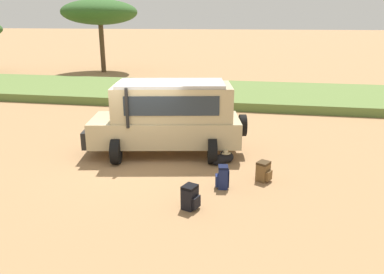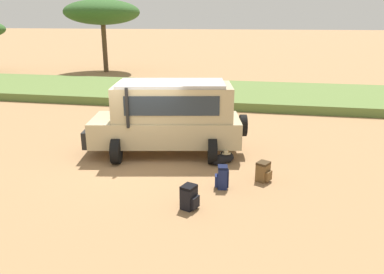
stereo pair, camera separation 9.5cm
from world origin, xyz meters
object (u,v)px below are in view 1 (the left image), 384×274
at_px(safari_vehicle, 169,116).
at_px(backpack_beside_front_wheel, 263,171).
at_px(backpack_cluster_center, 223,177).
at_px(duffel_bag_low_black_case, 223,158).
at_px(backpack_near_rear_wheel, 190,197).
at_px(acacia_tree_left_mid, 100,12).

xyz_separation_m(safari_vehicle, backpack_beside_front_wheel, (3.18, -1.76, -1.02)).
distance_m(backpack_cluster_center, duffel_bag_low_black_case, 1.81).
height_order(safari_vehicle, backpack_cluster_center, safari_vehicle).
distance_m(backpack_beside_front_wheel, duffel_bag_low_black_case, 1.68).
bearing_deg(safari_vehicle, backpack_near_rear_wheel, -68.78).
bearing_deg(backpack_cluster_center, backpack_near_rear_wheel, -116.54).
bearing_deg(acacia_tree_left_mid, backpack_cluster_center, -59.36).
bearing_deg(safari_vehicle, acacia_tree_left_mid, 119.18).
height_order(safari_vehicle, duffel_bag_low_black_case, safari_vehicle).
distance_m(backpack_near_rear_wheel, acacia_tree_left_mid, 25.95).
distance_m(backpack_beside_front_wheel, backpack_near_rear_wheel, 2.63).
distance_m(backpack_cluster_center, acacia_tree_left_mid, 25.15).
bearing_deg(safari_vehicle, backpack_beside_front_wheel, -28.98).
bearing_deg(safari_vehicle, backpack_cluster_center, -49.59).
xyz_separation_m(safari_vehicle, duffel_bag_low_black_case, (1.91, -0.66, -1.12)).
relative_size(safari_vehicle, backpack_cluster_center, 8.61).
bearing_deg(backpack_cluster_center, safari_vehicle, 130.41).
bearing_deg(duffel_bag_low_black_case, safari_vehicle, 160.88).
relative_size(backpack_near_rear_wheel, acacia_tree_left_mid, 0.09).
relative_size(backpack_cluster_center, acacia_tree_left_mid, 0.10).
bearing_deg(duffel_bag_low_black_case, backpack_cluster_center, -84.19).
relative_size(backpack_beside_front_wheel, backpack_cluster_center, 0.88).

